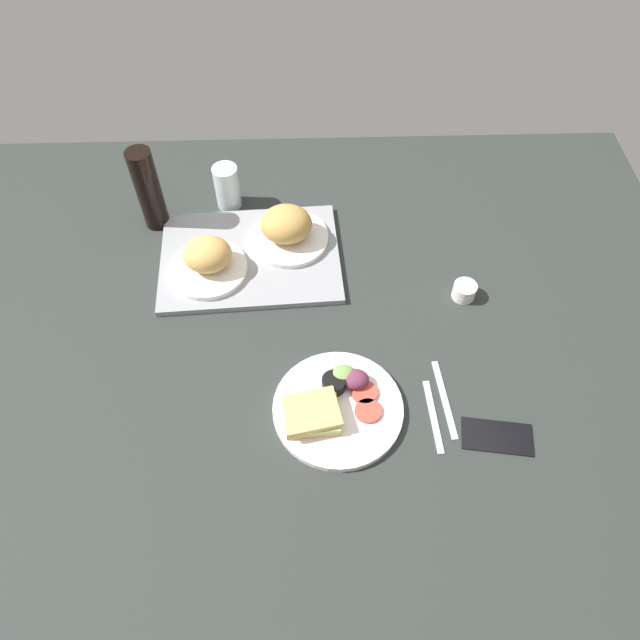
# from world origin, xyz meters

# --- Properties ---
(ground_plane) EXTENTS (1.90, 1.50, 0.03)m
(ground_plane) POSITION_xyz_m (0.00, 0.00, -0.01)
(ground_plane) COLOR #282D2B
(serving_tray) EXTENTS (0.47, 0.35, 0.02)m
(serving_tray) POSITION_xyz_m (-0.15, 0.26, 0.01)
(serving_tray) COLOR gray
(serving_tray) RESTS_ON ground_plane
(bread_plate_near) EXTENTS (0.19, 0.19, 0.10)m
(bread_plate_near) POSITION_xyz_m (-0.24, 0.21, 0.05)
(bread_plate_near) COLOR white
(bread_plate_near) RESTS_ON serving_tray
(bread_plate_far) EXTENTS (0.20, 0.20, 0.10)m
(bread_plate_far) POSITION_xyz_m (-0.05, 0.31, 0.06)
(bread_plate_far) COLOR white
(bread_plate_far) RESTS_ON serving_tray
(plate_with_salad) EXTENTS (0.28, 0.28, 0.05)m
(plate_with_salad) POSITION_xyz_m (0.05, -0.18, 0.02)
(plate_with_salad) COLOR white
(plate_with_salad) RESTS_ON ground_plane
(drinking_glass) EXTENTS (0.07, 0.07, 0.12)m
(drinking_glass) POSITION_xyz_m (-0.21, 0.46, 0.06)
(drinking_glass) COLOR silver
(drinking_glass) RESTS_ON ground_plane
(soda_bottle) EXTENTS (0.06, 0.06, 0.23)m
(soda_bottle) POSITION_xyz_m (-0.40, 0.40, 0.12)
(soda_bottle) COLOR black
(soda_bottle) RESTS_ON ground_plane
(espresso_cup) EXTENTS (0.06, 0.06, 0.04)m
(espresso_cup) POSITION_xyz_m (0.37, 0.12, 0.02)
(espresso_cup) COLOR silver
(espresso_cup) RESTS_ON ground_plane
(fork) EXTENTS (0.02, 0.17, 0.01)m
(fork) POSITION_xyz_m (0.26, -0.20, 0.00)
(fork) COLOR #B7B7BC
(fork) RESTS_ON ground_plane
(knife) EXTENTS (0.03, 0.19, 0.01)m
(knife) POSITION_xyz_m (0.29, -0.16, 0.00)
(knife) COLOR #B7B7BC
(knife) RESTS_ON ground_plane
(cell_phone) EXTENTS (0.15, 0.09, 0.01)m
(cell_phone) POSITION_xyz_m (0.38, -0.25, 0.00)
(cell_phone) COLOR black
(cell_phone) RESTS_ON ground_plane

